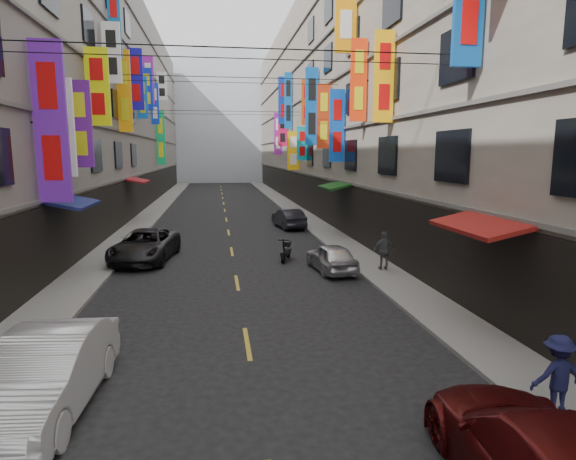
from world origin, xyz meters
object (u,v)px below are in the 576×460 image
object	(u,v)px
scooter_far_right	(286,251)
car_right_far	(288,218)
pedestrian_rnear	(558,375)
car_left_far	(145,245)
car_left_mid	(45,374)
pedestrian_rfar	(384,250)
car_right_mid	(331,257)

from	to	relation	value
scooter_far_right	car_right_far	bearing A→B (deg)	-80.68
scooter_far_right	pedestrian_rnear	bearing A→B (deg)	120.42
scooter_far_right	car_left_far	bearing A→B (deg)	11.02
car_right_far	car_left_mid	bearing A→B (deg)	62.03
car_left_mid	pedestrian_rnear	world-z (taller)	pedestrian_rnear
pedestrian_rfar	car_right_mid	bearing A→B (deg)	-11.89
pedestrian_rnear	car_left_mid	bearing A→B (deg)	-8.89
scooter_far_right	car_right_mid	distance (m)	2.85
pedestrian_rnear	pedestrian_rfar	xyz separation A→B (m)	(0.73, 11.27, 0.04)
car_left_far	car_right_mid	bearing A→B (deg)	-14.35
car_left_far	car_right_mid	size ratio (longest dim) A/B	1.47
scooter_far_right	pedestrian_rnear	xyz separation A→B (m)	(2.97, -14.14, 0.44)
car_left_mid	car_right_far	world-z (taller)	car_left_mid
car_left_mid	pedestrian_rnear	xyz separation A→B (m)	(9.40, -1.71, 0.13)
car_right_far	scooter_far_right	bearing A→B (deg)	72.71
car_right_mid	car_right_far	xyz separation A→B (m)	(0.00, 12.03, 0.05)
car_left_far	pedestrian_rfar	distance (m)	10.79
scooter_far_right	car_right_far	world-z (taller)	car_right_far
car_left_mid	car_left_far	xyz separation A→B (m)	(0.00, 13.28, -0.04)
car_left_far	pedestrian_rnear	size ratio (longest dim) A/B	3.38
scooter_far_right	car_left_mid	bearing A→B (deg)	81.20
car_right_mid	pedestrian_rfar	size ratio (longest dim) A/B	2.18
car_left_mid	car_right_far	distance (m)	23.49
scooter_far_right	car_left_far	size ratio (longest dim) A/B	0.34
car_left_mid	car_right_mid	distance (m)	12.85
car_left_mid	pedestrian_rnear	bearing A→B (deg)	-6.86
pedestrian_rnear	car_right_mid	bearing A→B (deg)	-81.80
pedestrian_rnear	pedestrian_rfar	distance (m)	11.29
car_right_far	car_left_far	bearing A→B (deg)	39.70
scooter_far_right	car_right_far	distance (m)	9.79
car_left_mid	pedestrian_rfar	world-z (taller)	pedestrian_rfar
scooter_far_right	car_left_mid	world-z (taller)	car_left_mid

